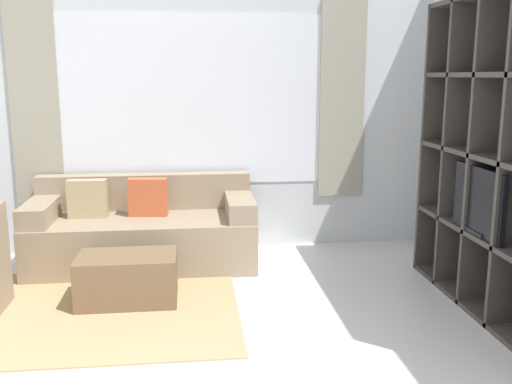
% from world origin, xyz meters
% --- Properties ---
extents(wall_back, '(5.84, 0.11, 2.70)m').
position_xyz_m(wall_back, '(0.00, 3.28, 1.36)').
color(wall_back, silver).
rests_on(wall_back, ground_plane).
extents(area_rug, '(2.48, 1.70, 0.01)m').
position_xyz_m(area_rug, '(-0.95, 1.75, 0.01)').
color(area_rug, tan).
rests_on(area_rug, ground_plane).
extents(couch_main, '(1.98, 0.86, 0.78)m').
position_xyz_m(couch_main, '(-0.47, 2.80, 0.30)').
color(couch_main, gray).
rests_on(couch_main, ground_plane).
extents(ottoman, '(0.73, 0.45, 0.37)m').
position_xyz_m(ottoman, '(-0.52, 1.89, 0.19)').
color(ottoman, brown).
rests_on(ottoman, ground_plane).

